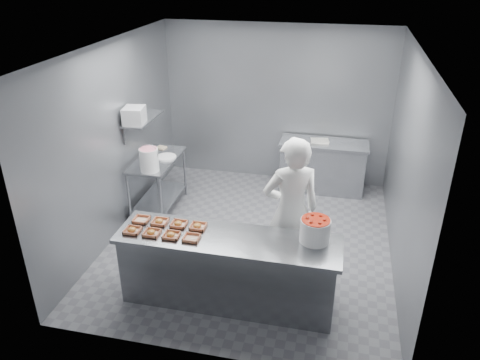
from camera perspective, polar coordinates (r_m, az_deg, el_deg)
name	(u,v)px	position (r m, az deg, el deg)	size (l,w,h in m)	color
floor	(250,240)	(6.98, 1.29, -7.31)	(4.50, 4.50, 0.00)	#4C4C51
ceiling	(253,47)	(5.92, 1.57, 15.93)	(4.50, 4.50, 0.00)	white
wall_back	(276,105)	(8.41, 4.47, 9.12)	(4.00, 0.04, 2.80)	slate
wall_left	(115,141)	(6.96, -15.00, 4.62)	(0.04, 4.50, 2.80)	slate
wall_right	(406,166)	(6.28, 19.60, 1.61)	(0.04, 4.50, 2.80)	slate
service_counter	(228,269)	(5.65, -1.44, -10.83)	(2.60, 0.70, 0.90)	slate
prep_table	(158,176)	(7.63, -9.99, 0.45)	(0.60, 1.20, 0.90)	slate
back_counter	(322,166)	(8.34, 10.01, 1.70)	(1.50, 0.60, 0.90)	slate
wall_shelf	(142,119)	(7.34, -11.80, 7.32)	(0.35, 0.90, 0.03)	slate
tray_0	(132,230)	(5.62, -13.00, -5.99)	(0.19, 0.18, 0.06)	tan
tray_1	(152,233)	(5.53, -10.73, -6.33)	(0.19, 0.18, 0.06)	tan
tray_2	(171,235)	(5.44, -8.38, -6.67)	(0.19, 0.18, 0.06)	tan
tray_3	(191,238)	(5.37, -5.93, -7.04)	(0.19, 0.18, 0.04)	tan
tray_4	(141,220)	(5.81, -11.94, -4.74)	(0.19, 0.18, 0.04)	tan
tray_5	(160,222)	(5.72, -9.77, -5.01)	(0.19, 0.18, 0.06)	tan
tray_6	(179,224)	(5.64, -7.49, -5.32)	(0.19, 0.18, 0.06)	tan
tray_7	(198,226)	(5.57, -5.16, -5.63)	(0.19, 0.18, 0.06)	tan
worker	(291,211)	(5.79, 6.22, -3.83)	(0.71, 0.47, 1.94)	white
strawberry_tub	(315,229)	(5.32, 9.15, -5.97)	(0.34, 0.34, 0.28)	silver
glaze_bucket	(149,159)	(7.03, -11.02, 2.50)	(0.29, 0.28, 0.43)	silver
bucket_lid	(166,157)	(7.51, -8.98, 2.78)	(0.32, 0.32, 0.02)	silver
rag	(161,147)	(7.91, -9.57, 3.93)	(0.15, 0.13, 0.02)	#CCB28C
appliance	(134,115)	(7.07, -12.77, 7.68)	(0.29, 0.33, 0.25)	gray
paper_stack	(320,141)	(8.17, 9.70, 4.72)	(0.30, 0.22, 0.04)	silver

